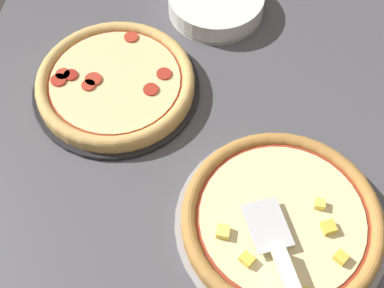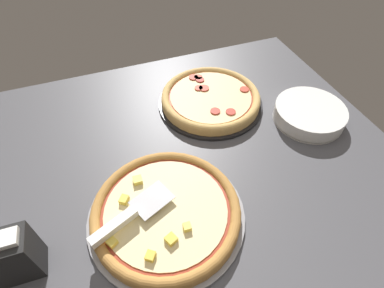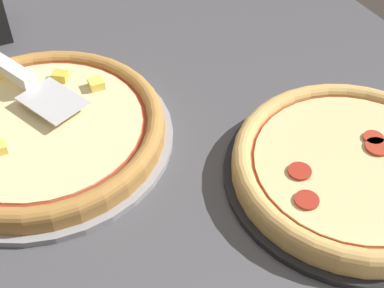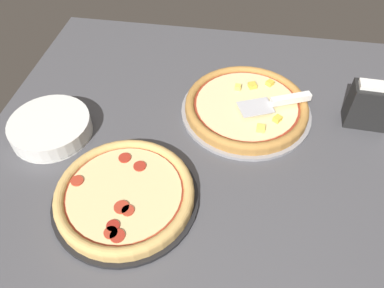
# 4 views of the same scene
# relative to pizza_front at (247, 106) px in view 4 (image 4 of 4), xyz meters

# --- Properties ---
(ground_plane) EXTENTS (1.27, 1.11, 0.04)m
(ground_plane) POSITION_rel_pizza_front_xyz_m (0.08, 0.12, -0.04)
(ground_plane) COLOR #4C4C51
(pizza_pan_front) EXTENTS (0.38, 0.38, 0.01)m
(pizza_pan_front) POSITION_rel_pizza_front_xyz_m (0.00, 0.00, -0.02)
(pizza_pan_front) COLOR #939399
(pizza_pan_front) RESTS_ON ground_plane
(pizza_front) EXTENTS (0.36, 0.36, 0.04)m
(pizza_front) POSITION_rel_pizza_front_xyz_m (0.00, 0.00, 0.00)
(pizza_front) COLOR #B77F3D
(pizza_front) RESTS_ON pizza_pan_front
(pizza_pan_back) EXTENTS (0.35, 0.35, 0.01)m
(pizza_pan_back) POSITION_rel_pizza_front_xyz_m (0.26, 0.35, -0.02)
(pizza_pan_back) COLOR black
(pizza_pan_back) RESTS_ON ground_plane
(pizza_back) EXTENTS (0.33, 0.33, 0.03)m
(pizza_back) POSITION_rel_pizza_front_xyz_m (0.26, 0.35, 0.00)
(pizza_back) COLOR #DBAD60
(pizza_back) RESTS_ON pizza_pan_back
(serving_spatula) EXTENTS (0.21, 0.12, 0.02)m
(serving_spatula) POSITION_rel_pizza_front_xyz_m (-0.10, -0.00, 0.03)
(serving_spatula) COLOR silver
(serving_spatula) RESTS_ON pizza_front
(plate_stack) EXTENTS (0.22, 0.22, 0.05)m
(plate_stack) POSITION_rel_pizza_front_xyz_m (0.53, 0.17, -0.00)
(plate_stack) COLOR white
(plate_stack) RESTS_ON ground_plane
(napkin_holder) EXTENTS (0.12, 0.07, 0.14)m
(napkin_holder) POSITION_rel_pizza_front_xyz_m (-0.33, -0.01, 0.04)
(napkin_holder) COLOR black
(napkin_holder) RESTS_ON ground_plane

